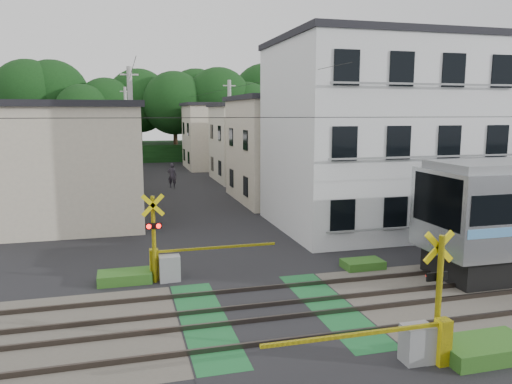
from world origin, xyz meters
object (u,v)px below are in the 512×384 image
object	(u,v)px
crossing_signal_near	(422,334)
crossing_signal_far	(167,261)
apartment_block	(378,134)
pedestrian	(172,175)

from	to	relation	value
crossing_signal_near	crossing_signal_far	size ratio (longest dim) A/B	1.00
apartment_block	pedestrian	size ratio (longest dim) A/B	5.38
apartment_block	pedestrian	distance (m)	18.50
apartment_block	pedestrian	world-z (taller)	apartment_block
crossing_signal_far	pedestrian	xyz separation A→B (m)	(2.35, 21.72, 0.24)
crossing_signal_near	apartment_block	size ratio (longest dim) A/B	0.46
apartment_block	crossing_signal_far	bearing A→B (deg)	-152.22
crossing_signal_far	apartment_block	xyz separation A→B (m)	(11.09, 5.84, 3.94)
apartment_block	pedestrian	xyz separation A→B (m)	(-8.74, 15.88, -3.71)
crossing_signal_near	apartment_block	xyz separation A→B (m)	(5.91, 13.15, 3.94)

